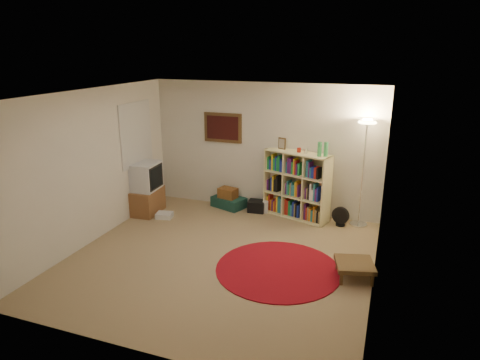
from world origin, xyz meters
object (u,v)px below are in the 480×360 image
Objects in this scene: bookshelf at (296,186)px; floor_lamp at (366,138)px; side_table at (355,265)px; floor_fan at (340,216)px; tv_stand at (146,189)px; suitcase at (229,202)px.

floor_lamp reaches higher than bookshelf.
floor_lamp is 2.42m from side_table.
floor_lamp is at bearing 17.69° from bookshelf.
bookshelf reaches higher than floor_fan.
floor_lamp reaches higher than tv_stand.
floor_fan is at bearing -154.15° from floor_lamp.
side_table is at bearing -17.26° from suitcase.
floor_fan is at bearing 14.24° from suitcase.
floor_fan is at bearing 7.64° from bookshelf.
floor_lamp is 4.20m from tv_stand.
suitcase is 1.18× the size of side_table.
tv_stand is (-3.65, -0.63, 0.31)m from floor_fan.
bookshelf reaches higher than suitcase.
suitcase is at bearing -163.16° from bookshelf.
side_table is at bearing -19.01° from tv_stand.
tv_stand is 1.68m from suitcase.
floor_lamp is 1.93× the size of tv_stand.
tv_stand is at bearing 164.05° from side_table.
tv_stand is at bearing -145.39° from bookshelf.
bookshelf reaches higher than side_table.
suitcase is at bearing 143.19° from side_table.
bookshelf is 4.24× the size of floor_fan.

